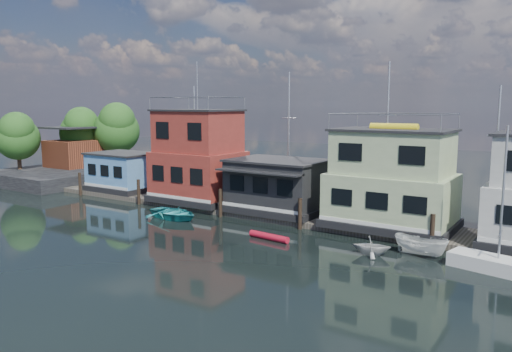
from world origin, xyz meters
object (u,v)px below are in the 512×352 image
Objects in this scene: houseboat_red at (198,158)px; motorboat at (421,246)px; houseboat_blue at (123,172)px; houseboat_dark at (278,185)px; dinghy_teal at (174,213)px; dinghy_white at (371,246)px; day_sailer at (498,264)px; houseboat_green at (392,181)px; red_kayak at (269,237)px.

houseboat_red is 3.69× the size of motorboat.
houseboat_blue is 17.50m from houseboat_dark.
houseboat_blue is 9.69m from houseboat_red.
dinghy_white is (15.93, -0.57, 0.12)m from dinghy_teal.
motorboat is at bearing -176.54° from day_sailer.
dinghy_white is at bearing -81.55° from houseboat_green.
houseboat_green reaches higher than motorboat.
houseboat_dark is (17.50, -0.02, 0.21)m from houseboat_blue.
day_sailer reaches higher than red_kayak.
houseboat_green is (26.50, 0.00, 1.34)m from houseboat_blue.
red_kayak is at bearing -91.30° from dinghy_teal.
houseboat_red is 21.07m from motorboat.
houseboat_dark reaches higher than dinghy_teal.
day_sailer reaches higher than houseboat_green.
motorboat is (12.30, -4.44, -1.80)m from houseboat_dark.
day_sailer is at bearing -17.06° from houseboat_dark.
houseboat_blue is 2.16× the size of red_kayak.
houseboat_red is 8.18m from houseboat_dark.
red_kayak is (-5.83, -6.35, -3.33)m from houseboat_green.
houseboat_dark is at bearing -0.06° from houseboat_blue.
houseboat_green is 2.61× the size of motorboat.
dinghy_white is (0.87, -5.86, -2.98)m from houseboat_green.
houseboat_dark reaches higher than red_kayak.
dinghy_teal is (-15.06, -5.29, -3.10)m from houseboat_green.
dinghy_teal is at bearing 70.34° from dinghy_white.
day_sailer is 4.19m from motorboat.
houseboat_blue is at bearing 90.26° from motorboat.
dinghy_white is (17.87, -5.86, -3.53)m from houseboat_red.
dinghy_teal is (-9.24, 1.06, 0.24)m from red_kayak.
houseboat_green is 3.86× the size of dinghy_white.
dinghy_teal is 22.51m from day_sailer.
red_kayak is 9.30m from dinghy_teal.
houseboat_green is at bearing 157.58° from day_sailer.
houseboat_blue is 1.46× the size of dinghy_teal.
houseboat_blue is 0.86× the size of houseboat_dark.
houseboat_green is at bearing 0.00° from houseboat_blue.
houseboat_dark is at bearing -43.76° from dinghy_teal.
dinghy_teal is at bearing 101.35° from motorboat.
houseboat_dark is at bearing 122.33° from red_kayak.
houseboat_dark is 0.97× the size of day_sailer.
houseboat_red is at bearing 86.38° from motorboat.
red_kayak is at bearing -29.61° from houseboat_red.
day_sailer reaches higher than houseboat_dark.
motorboat is (-4.15, 0.61, 0.18)m from day_sailer.
red_kayak is at bearing -17.07° from houseboat_blue.
houseboat_dark is 2.30× the size of motorboat.
houseboat_red is 3.99× the size of red_kayak.
houseboat_blue is 30.17m from motorboat.
houseboat_red is 25.23m from day_sailer.
houseboat_red is 19.13m from dinghy_white.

